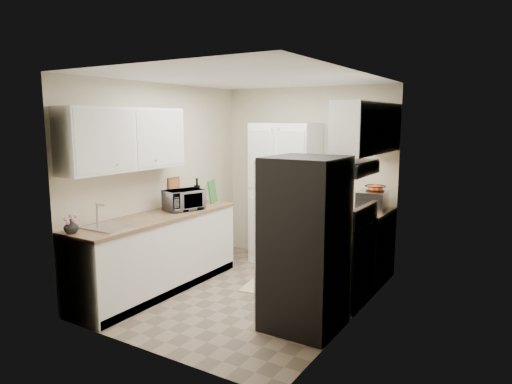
# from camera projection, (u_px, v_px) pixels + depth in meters

# --- Properties ---
(ground) EXTENTS (3.20, 3.20, 0.00)m
(ground) POSITION_uv_depth(u_px,v_px,m) (247.00, 294.00, 5.41)
(ground) COLOR #7A6B56
(ground) RESTS_ON ground
(room_shell) EXTENTS (2.64, 3.24, 2.52)m
(room_shell) POSITION_uv_depth(u_px,v_px,m) (245.00, 157.00, 5.15)
(room_shell) COLOR beige
(room_shell) RESTS_ON ground
(pantry_cabinet) EXTENTS (0.90, 0.55, 2.00)m
(pantry_cabinet) POSITION_uv_depth(u_px,v_px,m) (285.00, 194.00, 6.46)
(pantry_cabinet) COLOR white
(pantry_cabinet) RESTS_ON ground
(base_cabinet_left) EXTENTS (0.60, 2.30, 0.88)m
(base_cabinet_left) POSITION_uv_depth(u_px,v_px,m) (159.00, 254.00, 5.49)
(base_cabinet_left) COLOR white
(base_cabinet_left) RESTS_ON ground
(countertop_left) EXTENTS (0.63, 2.33, 0.04)m
(countertop_left) POSITION_uv_depth(u_px,v_px,m) (157.00, 217.00, 5.42)
(countertop_left) COLOR #846647
(countertop_left) RESTS_ON base_cabinet_left
(base_cabinet_right) EXTENTS (0.60, 0.80, 0.88)m
(base_cabinet_right) POSITION_uv_depth(u_px,v_px,m) (362.00, 247.00, 5.83)
(base_cabinet_right) COLOR white
(base_cabinet_right) RESTS_ON ground
(countertop_right) EXTENTS (0.63, 0.83, 0.04)m
(countertop_right) POSITION_uv_depth(u_px,v_px,m) (364.00, 211.00, 5.76)
(countertop_right) COLOR #846647
(countertop_right) RESTS_ON base_cabinet_right
(electric_range) EXTENTS (0.71, 0.78, 1.13)m
(electric_range) POSITION_uv_depth(u_px,v_px,m) (338.00, 260.00, 5.16)
(electric_range) COLOR #B7B7BC
(electric_range) RESTS_ON ground
(refrigerator) EXTENTS (0.70, 0.72, 1.70)m
(refrigerator) POSITION_uv_depth(u_px,v_px,m) (305.00, 244.00, 4.44)
(refrigerator) COLOR #B7B7BC
(refrigerator) RESTS_ON ground
(microwave) EXTENTS (0.45, 0.54, 0.26)m
(microwave) POSITION_uv_depth(u_px,v_px,m) (184.00, 200.00, 5.72)
(microwave) COLOR #ABAAAF
(microwave) RESTS_ON countertop_left
(wine_bottle) EXTENTS (0.08, 0.08, 0.32)m
(wine_bottle) POSITION_uv_depth(u_px,v_px,m) (197.00, 192.00, 6.12)
(wine_bottle) COLOR black
(wine_bottle) RESTS_ON countertop_left
(flower_vase) EXTENTS (0.19, 0.19, 0.15)m
(flower_vase) POSITION_uv_depth(u_px,v_px,m) (71.00, 226.00, 4.55)
(flower_vase) COLOR silver
(flower_vase) RESTS_ON countertop_left
(cutting_board) EXTENTS (0.09, 0.24, 0.31)m
(cutting_board) POSITION_uv_depth(u_px,v_px,m) (212.00, 191.00, 6.25)
(cutting_board) COLOR #338531
(cutting_board) RESTS_ON countertop_left
(toaster_oven) EXTENTS (0.37, 0.45, 0.24)m
(toaster_oven) POSITION_uv_depth(u_px,v_px,m) (372.00, 201.00, 5.70)
(toaster_oven) COLOR #B4B3B8
(toaster_oven) RESTS_ON countertop_right
(fruit_basket) EXTENTS (0.29, 0.29, 0.11)m
(fruit_basket) POSITION_uv_depth(u_px,v_px,m) (375.00, 187.00, 5.67)
(fruit_basket) COLOR #FF5D1C
(fruit_basket) RESTS_ON toaster_oven
(kitchen_mat) EXTENTS (0.62, 0.86, 0.01)m
(kitchen_mat) POSITION_uv_depth(u_px,v_px,m) (269.00, 283.00, 5.75)
(kitchen_mat) COLOR #D4BE8C
(kitchen_mat) RESTS_ON ground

